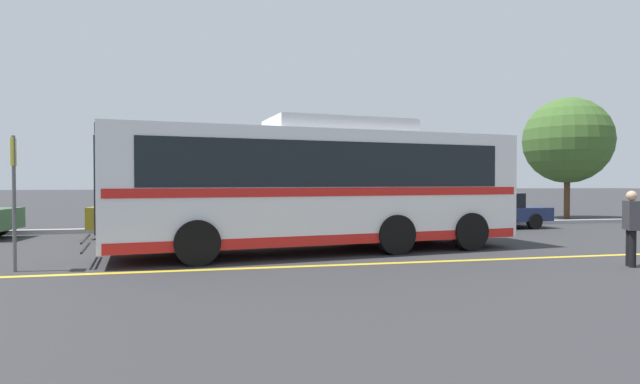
# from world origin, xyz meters

# --- Properties ---
(ground_plane) EXTENTS (220.00, 220.00, 0.00)m
(ground_plane) POSITION_xyz_m (0.00, 0.00, 0.00)
(ground_plane) COLOR #2D2D30
(lane_strip_0) EXTENTS (30.55, 0.20, 0.01)m
(lane_strip_0) POSITION_xyz_m (-1.12, -2.60, 0.00)
(lane_strip_0) COLOR gold
(lane_strip_0) RESTS_ON ground_plane
(curb_strip) EXTENTS (38.55, 0.36, 0.15)m
(curb_strip) POSITION_xyz_m (-1.12, 5.90, 0.07)
(curb_strip) COLOR #99999E
(curb_strip) RESTS_ON ground_plane
(transit_bus) EXTENTS (11.06, 3.93, 3.44)m
(transit_bus) POSITION_xyz_m (-1.11, -0.40, 1.77)
(transit_bus) COLOR white
(transit_bus) RESTS_ON ground_plane
(parked_car_1) EXTENTS (4.54, 2.30, 1.61)m
(parked_car_1) POSITION_xyz_m (-5.51, 4.32, 0.79)
(parked_car_1) COLOR olive
(parked_car_1) RESTS_ON ground_plane
(parked_car_2) EXTENTS (4.31, 1.88, 1.28)m
(parked_car_2) POSITION_xyz_m (0.91, 4.30, 0.66)
(parked_car_2) COLOR #4C3823
(parked_car_2) RESTS_ON ground_plane
(parked_car_3) EXTENTS (4.71, 2.23, 1.38)m
(parked_car_3) POSITION_xyz_m (6.75, 4.59, 0.69)
(parked_car_3) COLOR navy
(parked_car_3) RESTS_ON ground_plane
(pedestrian_0) EXTENTS (0.37, 0.47, 1.63)m
(pedestrian_0) POSITION_xyz_m (4.90, -4.10, 0.92)
(pedestrian_0) COLOR black
(pedestrian_0) RESTS_ON ground_plane
(bus_stop_sign) EXTENTS (0.08, 0.40, 2.75)m
(bus_stop_sign) POSITION_xyz_m (-7.79, -1.98, 1.72)
(bus_stop_sign) COLOR #59595E
(bus_stop_sign) RESTS_ON ground_plane
(tree_0) EXTENTS (4.18, 4.18, 5.94)m
(tree_0) POSITION_xyz_m (13.16, 8.28, 3.84)
(tree_0) COLOR #513823
(tree_0) RESTS_ON ground_plane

